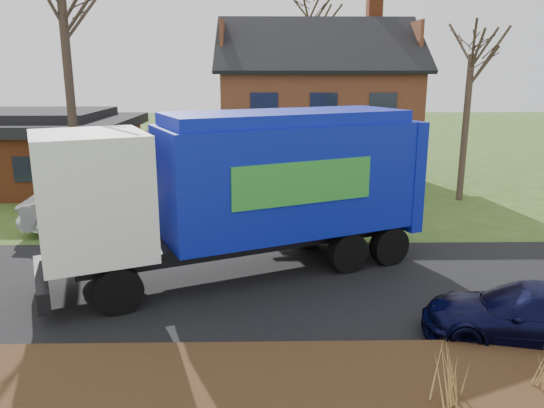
{
  "coord_description": "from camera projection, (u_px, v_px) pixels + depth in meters",
  "views": [
    {
      "loc": [
        -0.71,
        -13.18,
        5.58
      ],
      "look_at": [
        -0.41,
        2.5,
        1.62
      ],
      "focal_mm": 35.0,
      "sensor_mm": 36.0,
      "label": 1
    }
  ],
  "objects": [
    {
      "name": "ground",
      "position": [
        289.0,
        286.0,
        14.15
      ],
      "size": [
        120.0,
        120.0,
        0.0
      ],
      "primitive_type": "plane",
      "color": "#33511B",
      "rests_on": "ground"
    },
    {
      "name": "road",
      "position": [
        289.0,
        285.0,
        14.15
      ],
      "size": [
        80.0,
        7.0,
        0.02
      ],
      "primitive_type": "cube",
      "color": "black",
      "rests_on": "ground"
    },
    {
      "name": "mulch_verge",
      "position": [
        305.0,
        400.0,
        8.98
      ],
      "size": [
        80.0,
        3.5,
        0.3
      ],
      "primitive_type": "cube",
      "color": "#311F10",
      "rests_on": "ground"
    },
    {
      "name": "main_house",
      "position": [
        305.0,
        102.0,
        26.68
      ],
      "size": [
        12.95,
        8.95,
        9.26
      ],
      "color": "beige",
      "rests_on": "ground"
    },
    {
      "name": "ranch_house",
      "position": [
        33.0,
        149.0,
        26.09
      ],
      "size": [
        9.8,
        8.2,
        3.7
      ],
      "color": "brown",
      "rests_on": "ground"
    },
    {
      "name": "garbage_truck",
      "position": [
        249.0,
        183.0,
        14.5
      ],
      "size": [
        10.74,
        6.79,
        4.5
      ],
      "rotation": [
        0.0,
        0.0,
        0.41
      ],
      "color": "black",
      "rests_on": "ground"
    },
    {
      "name": "silver_sedan",
      "position": [
        100.0,
        209.0,
        18.69
      ],
      "size": [
        5.22,
        2.12,
        1.69
      ],
      "primitive_type": "imported",
      "rotation": [
        0.0,
        0.0,
        1.64
      ],
      "color": "#B9BCC1",
      "rests_on": "ground"
    },
    {
      "name": "navy_wagon",
      "position": [
        533.0,
        315.0,
        10.99
      ],
      "size": [
        4.73,
        2.78,
        1.29
      ],
      "primitive_type": "imported",
      "rotation": [
        0.0,
        0.0,
        -1.8
      ],
      "color": "black",
      "rests_on": "ground"
    },
    {
      "name": "tree_front_east",
      "position": [
        474.0,
        28.0,
        21.78
      ],
      "size": [
        3.21,
        3.21,
        8.93
      ],
      "color": "#47362A",
      "rests_on": "ground"
    },
    {
      "name": "grass_clump_mid",
      "position": [
        450.0,
        372.0,
        8.57
      ],
      "size": [
        0.39,
        0.32,
        1.08
      ],
      "color": "#A8874A",
      "rests_on": "mulch_verge"
    }
  ]
}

